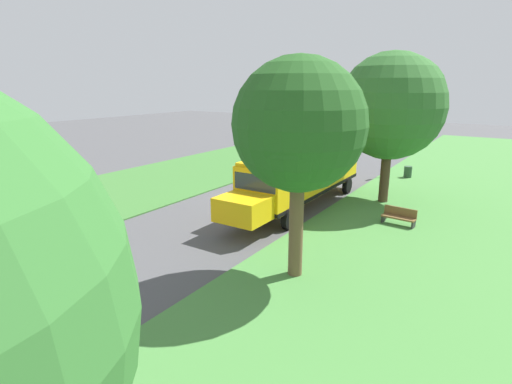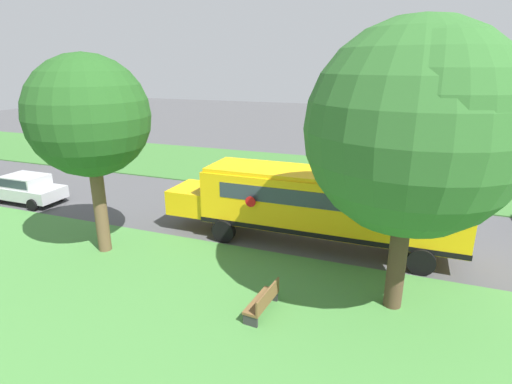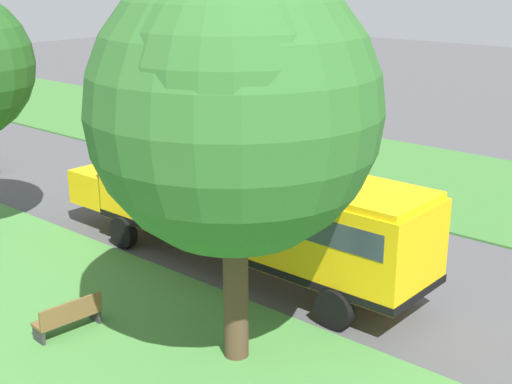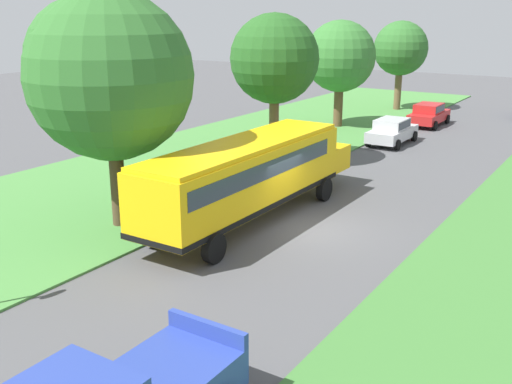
{
  "view_description": "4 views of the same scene",
  "coord_description": "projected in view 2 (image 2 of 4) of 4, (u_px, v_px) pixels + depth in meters",
  "views": [
    {
      "loc": [
        -12.26,
        19.46,
        6.79
      ],
      "look_at": [
        -1.73,
        3.26,
        1.55
      ],
      "focal_mm": 28.0,
      "sensor_mm": 36.0,
      "label": 1
    },
    {
      "loc": [
        -17.89,
        -3.48,
        7.31
      ],
      "look_at": [
        -1.75,
        2.62,
        1.77
      ],
      "focal_mm": 28.0,
      "sensor_mm": 36.0,
      "label": 2
    },
    {
      "loc": [
        -16.47,
        -13.1,
        8.3
      ],
      "look_at": [
        -0.98,
        0.31,
        1.79
      ],
      "focal_mm": 50.0,
      "sensor_mm": 36.0,
      "label": 3
    },
    {
      "loc": [
        9.65,
        -18.75,
        7.82
      ],
      "look_at": [
        -2.18,
        -0.41,
        1.18
      ],
      "focal_mm": 42.0,
      "sensor_mm": 36.0,
      "label": 4
    }
  ],
  "objects": [
    {
      "name": "ground_plane",
      "position": [
        319.0,
        222.0,
        19.34
      ],
      "size": [
        120.0,
        120.0,
        0.0
      ],
      "primitive_type": "plane",
      "color": "#4C4C4F"
    },
    {
      "name": "grass_verge",
      "position": [
        238.0,
        356.0,
        10.42
      ],
      "size": [
        12.0,
        80.0,
        0.08
      ],
      "primitive_type": "cube",
      "color": "#47843D",
      "rests_on": "ground"
    },
    {
      "name": "grass_far_side",
      "position": [
        347.0,
        175.0,
        27.35
      ],
      "size": [
        10.0,
        80.0,
        0.07
      ],
      "primitive_type": "cube",
      "color": "#3D7533",
      "rests_on": "ground"
    },
    {
      "name": "school_bus",
      "position": [
        322.0,
        201.0,
        16.43
      ],
      "size": [
        2.85,
        12.42,
        3.16
      ],
      "color": "yellow",
      "rests_on": "ground"
    },
    {
      "name": "car_silver_nearest",
      "position": [
        25.0,
        187.0,
        21.89
      ],
      "size": [
        2.02,
        4.4,
        1.56
      ],
      "color": "#B7B7BC",
      "rests_on": "ground"
    },
    {
      "name": "oak_tree_beside_bus",
      "position": [
        418.0,
        126.0,
        10.65
      ],
      "size": [
        5.95,
        5.95,
        8.57
      ],
      "color": "#4C3826",
      "rests_on": "ground"
    },
    {
      "name": "oak_tree_roadside_mid",
      "position": [
        85.0,
        120.0,
        14.73
      ],
      "size": [
        4.51,
        4.51,
        7.74
      ],
      "color": "brown",
      "rests_on": "ground"
    },
    {
      "name": "park_bench",
      "position": [
        263.0,
        301.0,
        12.06
      ],
      "size": [
        1.64,
        0.64,
        0.92
      ],
      "color": "brown",
      "rests_on": "ground"
    }
  ]
}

